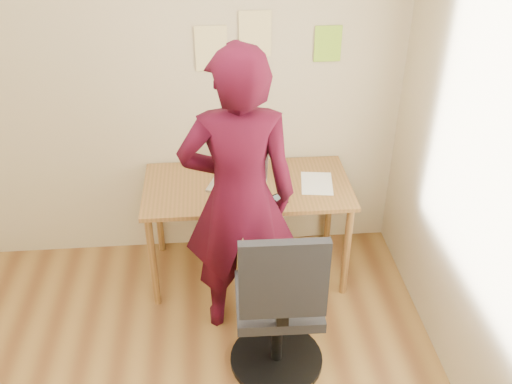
{
  "coord_description": "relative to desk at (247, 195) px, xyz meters",
  "views": [
    {
      "loc": [
        0.41,
        -1.9,
        2.76
      ],
      "look_at": [
        0.66,
        0.95,
        0.95
      ],
      "focal_mm": 40.0,
      "sensor_mm": 36.0,
      "label": 1
    }
  ],
  "objects": [
    {
      "name": "laptop",
      "position": [
        -0.05,
        0.04,
        0.14
      ],
      "size": [
        0.45,
        0.42,
        0.26
      ],
      "rotation": [
        0.0,
        0.0,
        -0.35
      ],
      "color": "silver",
      "rests_on": "desk"
    },
    {
      "name": "wall_note_mid",
      "position": [
        0.08,
        0.36,
        1.01
      ],
      "size": [
        0.21,
        0.0,
        0.3
      ],
      "primitive_type": "cube",
      "color": "#EFDA8F",
      "rests_on": "room"
    },
    {
      "name": "wall_note_left",
      "position": [
        -0.2,
        0.36,
        0.92
      ],
      "size": [
        0.21,
        0.0,
        0.3
      ],
      "primitive_type": "cube",
      "color": "#EFDA8F",
      "rests_on": "room"
    },
    {
      "name": "person",
      "position": [
        -0.08,
        -0.49,
        0.29
      ],
      "size": [
        0.69,
        0.45,
        1.89
      ],
      "primitive_type": "imported",
      "rotation": [
        0.0,
        0.0,
        3.14
      ],
      "color": "#3C0819",
      "rests_on": "ground"
    },
    {
      "name": "room",
      "position": [
        -0.63,
        -1.38,
        0.7
      ],
      "size": [
        3.58,
        3.58,
        2.78
      ],
      "color": "brown",
      "rests_on": "ground"
    },
    {
      "name": "phone",
      "position": [
        0.19,
        -0.21,
        0.09
      ],
      "size": [
        0.12,
        0.14,
        0.01
      ],
      "rotation": [
        0.0,
        0.0,
        0.54
      ],
      "color": "black",
      "rests_on": "desk"
    },
    {
      "name": "wall_note_right",
      "position": [
        0.57,
        0.36,
        0.93
      ],
      "size": [
        0.18,
        0.0,
        0.24
      ],
      "primitive_type": "cube",
      "color": "#98D530",
      "rests_on": "room"
    },
    {
      "name": "paper_sheet",
      "position": [
        0.47,
        -0.02,
        0.09
      ],
      "size": [
        0.25,
        0.32,
        0.0
      ],
      "primitive_type": "cube",
      "rotation": [
        0.0,
        0.0,
        -0.13
      ],
      "color": "white",
      "rests_on": "desk"
    },
    {
      "name": "desk",
      "position": [
        0.0,
        0.0,
        0.0
      ],
      "size": [
        1.4,
        0.7,
        0.74
      ],
      "color": "olive",
      "rests_on": "ground"
    },
    {
      "name": "office_chair",
      "position": [
        0.11,
        -0.95,
        -0.19
      ],
      "size": [
        0.57,
        0.57,
        1.09
      ],
      "rotation": [
        0.0,
        0.0,
        -0.02
      ],
      "color": "black",
      "rests_on": "ground"
    }
  ]
}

